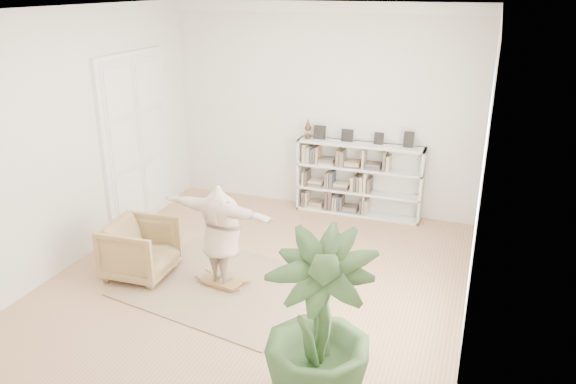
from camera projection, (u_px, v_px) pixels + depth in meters
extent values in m
plane|color=#9F7352|center=(258.00, 280.00, 7.80)|extent=(6.00, 6.00, 0.00)
plane|color=silver|center=(322.00, 109.00, 9.81)|extent=(5.50, 0.00, 5.50)
plane|color=silver|center=(111.00, 258.00, 4.53)|extent=(5.50, 0.00, 5.50)
plane|color=silver|center=(79.00, 137.00, 8.04)|extent=(0.00, 6.00, 6.00)
plane|color=silver|center=(481.00, 181.00, 6.30)|extent=(0.00, 6.00, 6.00)
plane|color=white|center=(252.00, 8.00, 6.54)|extent=(6.00, 6.00, 0.00)
cube|color=white|center=(324.00, 7.00, 9.16)|extent=(5.50, 0.12, 0.18)
cube|color=white|center=(136.00, 142.00, 9.32)|extent=(0.08, 1.78, 2.92)
cube|color=silver|center=(123.00, 148.00, 8.96)|extent=(0.06, 0.78, 2.80)
cube|color=silver|center=(151.00, 136.00, 9.66)|extent=(0.06, 0.78, 2.80)
cube|color=silver|center=(300.00, 173.00, 10.15)|extent=(0.04, 0.35, 1.30)
cube|color=silver|center=(422.00, 187.00, 9.46)|extent=(0.04, 0.35, 1.30)
cube|color=silver|center=(361.00, 177.00, 9.94)|extent=(2.20, 0.04, 1.30)
cube|color=silver|center=(357.00, 213.00, 10.03)|extent=(2.20, 0.35, 0.04)
cube|color=silver|center=(358.00, 191.00, 9.88)|extent=(2.20, 0.35, 0.04)
cube|color=silver|center=(359.00, 168.00, 9.73)|extent=(2.20, 0.35, 0.04)
cube|color=silver|center=(361.00, 145.00, 9.58)|extent=(2.20, 0.35, 0.04)
cube|color=black|center=(320.00, 132.00, 9.82)|extent=(0.18, 0.07, 0.24)
cube|color=black|center=(347.00, 135.00, 9.66)|extent=(0.18, 0.07, 0.24)
cube|color=black|center=(379.00, 138.00, 9.48)|extent=(0.18, 0.07, 0.24)
cube|color=black|center=(409.00, 140.00, 9.33)|extent=(0.18, 0.07, 0.24)
imported|color=tan|center=(141.00, 249.00, 7.81)|extent=(0.92, 0.90, 0.81)
cube|color=tan|center=(223.00, 285.00, 7.65)|extent=(2.81, 2.40, 0.02)
cube|color=#98693D|center=(223.00, 281.00, 7.63)|extent=(0.55, 0.38, 0.03)
cube|color=#98693D|center=(223.00, 283.00, 7.64)|extent=(0.35, 0.11, 0.04)
cube|color=#98693D|center=(223.00, 283.00, 7.64)|extent=(0.35, 0.11, 0.04)
cube|color=#98693D|center=(223.00, 281.00, 7.63)|extent=(0.20, 0.08, 0.10)
cube|color=#98693D|center=(223.00, 281.00, 7.63)|extent=(0.20, 0.08, 0.10)
imported|color=tan|center=(221.00, 231.00, 7.37)|extent=(1.75, 0.75, 1.38)
imported|color=#2E4B25|center=(318.00, 327.00, 5.16)|extent=(1.11, 1.11, 1.83)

